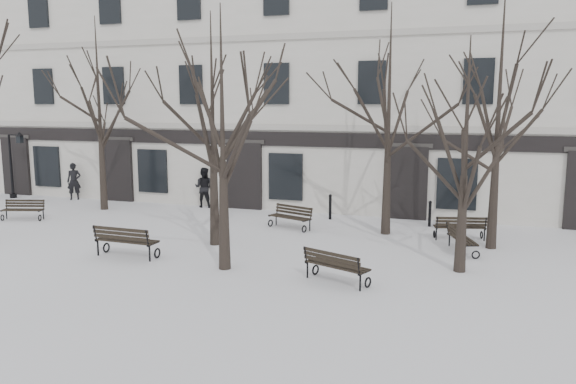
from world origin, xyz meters
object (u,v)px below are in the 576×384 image
at_px(tree_1, 212,102).
at_px(bench_4, 460,227).
at_px(tree_2, 222,107).
at_px(bench_2, 336,265).
at_px(tree_3, 466,127).
at_px(lamp_post, 14,160).
at_px(bench_0, 23,209).
at_px(bench_5, 461,238).
at_px(bench_1, 125,240).
at_px(bench_3, 291,216).

bearing_deg(tree_1, bench_4, 22.72).
xyz_separation_m(tree_1, tree_2, (1.46, -2.41, -0.15)).
bearing_deg(tree_1, bench_2, -29.68).
relative_size(tree_1, tree_3, 1.17).
bearing_deg(bench_2, bench_4, -94.10).
distance_m(tree_2, lamp_post, 16.79).
distance_m(tree_2, bench_0, 11.77).
distance_m(tree_1, bench_5, 8.87).
xyz_separation_m(tree_2, bench_2, (3.24, -0.28, -4.00)).
distance_m(bench_2, bench_4, 6.54).
relative_size(tree_3, lamp_post, 1.96).
bearing_deg(bench_2, tree_1, -7.53).
height_order(bench_1, bench_5, bench_1).
xyz_separation_m(tree_3, bench_2, (-3.00, -2.10, -3.47)).
distance_m(tree_2, bench_2, 5.16).
relative_size(bench_1, bench_3, 1.12).
bearing_deg(tree_3, bench_3, 149.14).
bearing_deg(bench_5, bench_4, -17.16).
height_order(tree_2, bench_1, tree_2).
bearing_deg(lamp_post, tree_3, -15.59).
distance_m(bench_1, bench_2, 6.57).
distance_m(bench_4, lamp_post, 20.99).
xyz_separation_m(tree_3, bench_0, (-16.69, 1.78, -3.52)).
height_order(tree_2, tree_3, tree_2).
height_order(bench_3, bench_4, bench_4).
bearing_deg(bench_0, bench_4, -9.73).
bearing_deg(bench_4, bench_3, -13.31).
height_order(bench_0, bench_4, bench_4).
xyz_separation_m(bench_0, lamp_post, (-4.26, 4.06, 1.43)).
relative_size(tree_1, lamp_post, 2.30).
relative_size(tree_3, bench_1, 3.21).
distance_m(tree_3, bench_2, 5.05).
relative_size(tree_1, bench_4, 4.19).
height_order(tree_1, bench_0, tree_1).
height_order(bench_3, lamp_post, lamp_post).
bearing_deg(tree_3, bench_1, -169.96).
height_order(tree_2, bench_3, tree_2).
distance_m(tree_2, bench_1, 5.16).
relative_size(bench_3, bench_4, 1.00).
bearing_deg(bench_0, bench_3, -6.62).
height_order(tree_1, bench_1, tree_1).
relative_size(tree_2, bench_0, 4.32).
bearing_deg(tree_2, bench_5, 32.27).
bearing_deg(bench_3, bench_2, -41.39).
relative_size(tree_2, lamp_post, 2.22).
xyz_separation_m(tree_3, bench_4, (-0.11, 3.77, -3.49)).
height_order(tree_1, tree_2, tree_1).
bearing_deg(bench_4, bench_2, 49.20).
relative_size(bench_2, lamp_post, 0.57).
xyz_separation_m(bench_0, bench_1, (7.13, -3.48, 0.10)).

